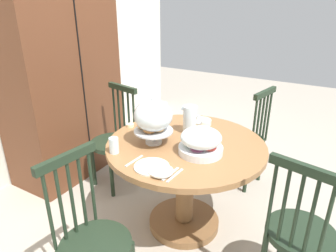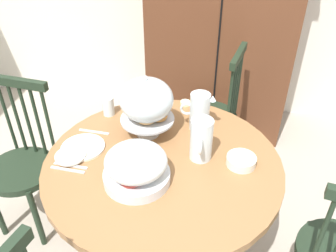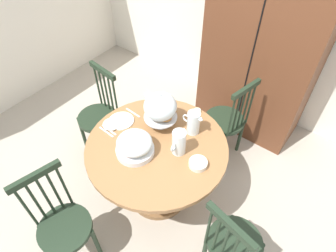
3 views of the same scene
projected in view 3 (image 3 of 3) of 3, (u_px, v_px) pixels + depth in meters
The scene contains 20 objects.
ground_plane at pixel (164, 203), 2.79m from camera, with size 10.00×10.00×0.00m, color #A89E8E.
wall_back at pixel (277, 4), 2.86m from camera, with size 4.80×0.06×2.60m, color silver.
wooden_armoire at pixel (263, 49), 2.87m from camera, with size 1.18×0.60×1.96m.
dining_table at pixel (157, 162), 2.49m from camera, with size 1.15×1.15×0.74m.
windsor_chair_near_window at pixel (233, 245), 2.06m from camera, with size 0.41×0.41×0.97m.
windsor_chair_by_cabinet at pixel (226, 121), 2.92m from camera, with size 0.41×0.41×0.97m.
windsor_chair_facing_door at pixel (99, 116), 2.97m from camera, with size 0.40×0.40×0.97m.
windsor_chair_far_side at pixel (63, 226), 2.16m from camera, with size 0.41×0.41×0.97m.
pastry_stand_with_dome at pixel (160, 108), 2.34m from camera, with size 0.28×0.28×0.34m.
fruit_platter_covered at pixel (135, 145), 2.22m from camera, with size 0.30×0.30×0.18m.
orange_juice_pitcher at pixel (179, 143), 2.21m from camera, with size 0.11×0.19×0.22m.
milk_pitcher at pixel (193, 123), 2.36m from camera, with size 0.19×0.11×0.21m.
china_plate_large at pixel (121, 121), 2.51m from camera, with size 0.22×0.22×0.01m, color white.
china_plate_small at pixel (112, 124), 2.47m from camera, with size 0.15×0.15×0.01m, color white.
cereal_bowl at pixel (198, 164), 2.17m from camera, with size 0.14×0.14×0.04m, color white.
drinking_glass at pixel (148, 99), 2.64m from camera, with size 0.06×0.06×0.11m, color silver.
butter_dish at pixel (197, 111), 2.59m from camera, with size 0.06×0.06×0.02m, color beige.
table_knife at pixel (109, 130), 2.44m from camera, with size 0.17×0.01×0.01m, color silver.
dinner_fork at pixel (106, 132), 2.42m from camera, with size 0.17×0.01×0.01m, color silver.
soup_spoon at pixel (133, 113), 2.59m from camera, with size 0.17×0.01×0.01m, color silver.
Camera 3 is at (0.88, -1.09, 2.52)m, focal length 31.04 mm.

